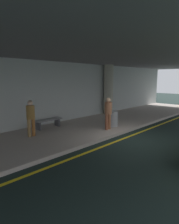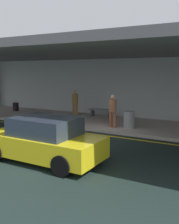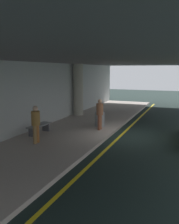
% 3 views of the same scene
% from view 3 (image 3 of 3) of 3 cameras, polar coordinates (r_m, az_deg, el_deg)
% --- Properties ---
extents(ground_plane, '(60.00, 60.00, 0.00)m').
position_cam_3_polar(ground_plane, '(13.14, 9.53, -5.49)').
color(ground_plane, black).
extents(sidewalk, '(26.00, 4.20, 0.15)m').
position_cam_3_polar(sidewalk, '(14.07, -2.92, -4.04)').
color(sidewalk, '#B5A79D').
rests_on(sidewalk, ground).
extents(lane_stripe_yellow, '(26.00, 0.14, 0.01)m').
position_cam_3_polar(lane_stripe_yellow, '(13.26, 7.18, -5.27)').
color(lane_stripe_yellow, yellow).
rests_on(lane_stripe_yellow, ground).
extents(support_column_left_mid, '(0.70, 0.70, 3.65)m').
position_cam_3_polar(support_column_left_mid, '(18.07, -2.57, 5.11)').
color(support_column_left_mid, '#B0AB99').
rests_on(support_column_left_mid, sidewalk).
extents(ceiling_overhang, '(28.00, 13.20, 0.30)m').
position_cam_3_polar(ceiling_overhang, '(13.48, -1.09, 11.97)').
color(ceiling_overhang, slate).
rests_on(ceiling_overhang, support_column_far_left).
extents(terminal_back_wall, '(26.00, 0.30, 3.80)m').
position_cam_3_polar(terminal_back_wall, '(14.83, -10.93, 3.66)').
color(terminal_back_wall, '#B6BCB9').
rests_on(terminal_back_wall, ground).
extents(traveler_with_luggage, '(0.38, 0.38, 1.68)m').
position_cam_3_polar(traveler_with_luggage, '(13.59, 2.35, -0.06)').
color(traveler_with_luggage, brown).
rests_on(traveler_with_luggage, sidewalk).
extents(person_waiting_for_ride, '(0.38, 0.38, 1.68)m').
position_cam_3_polar(person_waiting_for_ride, '(11.34, -12.11, -2.22)').
color(person_waiting_for_ride, olive).
rests_on(person_waiting_for_ride, sidewalk).
extents(bench_metal, '(1.60, 0.50, 0.48)m').
position_cam_3_polar(bench_metal, '(13.08, -11.30, -3.36)').
color(bench_metal, slate).
rests_on(bench_metal, sidewalk).
extents(trash_bin_steel, '(0.56, 0.56, 0.85)m').
position_cam_3_polar(trash_bin_steel, '(14.51, 2.34, -1.60)').
color(trash_bin_steel, gray).
rests_on(trash_bin_steel, sidewalk).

